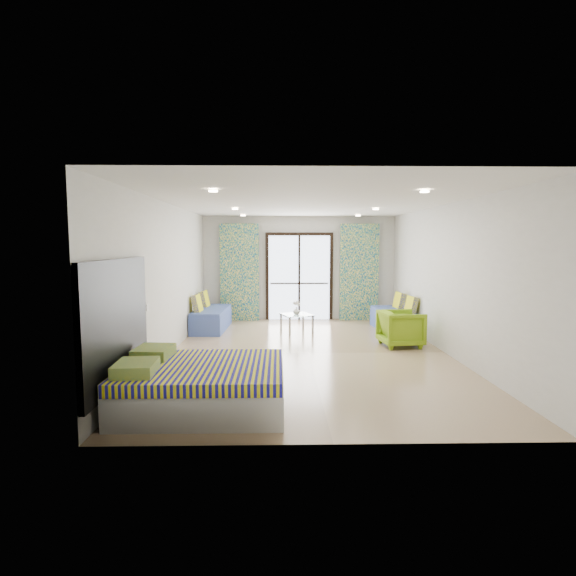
{
  "coord_description": "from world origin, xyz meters",
  "views": [
    {
      "loc": [
        -0.54,
        -8.01,
        1.97
      ],
      "look_at": [
        -0.36,
        0.43,
        1.15
      ],
      "focal_mm": 28.0,
      "sensor_mm": 36.0,
      "label": 1
    }
  ],
  "objects_px": {
    "daybed_left": "(211,318)",
    "bed": "(202,385)",
    "coffee_table": "(297,316)",
    "daybed_right": "(395,319)",
    "armchair": "(401,327)"
  },
  "relations": [
    {
      "from": "daybed_left",
      "to": "bed",
      "type": "bearing_deg",
      "value": -80.53
    },
    {
      "from": "daybed_left",
      "to": "coffee_table",
      "type": "distance_m",
      "value": 2.02
    },
    {
      "from": "daybed_right",
      "to": "armchair",
      "type": "distance_m",
      "value": 1.56
    },
    {
      "from": "daybed_left",
      "to": "coffee_table",
      "type": "bearing_deg",
      "value": -9.55
    },
    {
      "from": "bed",
      "to": "coffee_table",
      "type": "height_order",
      "value": "coffee_table"
    },
    {
      "from": "bed",
      "to": "daybed_right",
      "type": "height_order",
      "value": "daybed_right"
    },
    {
      "from": "coffee_table",
      "to": "armchair",
      "type": "relative_size",
      "value": 1.05
    },
    {
      "from": "bed",
      "to": "daybed_left",
      "type": "height_order",
      "value": "daybed_left"
    },
    {
      "from": "daybed_right",
      "to": "armchair",
      "type": "xyz_separation_m",
      "value": [
        -0.29,
        -1.53,
        0.12
      ]
    },
    {
      "from": "bed",
      "to": "daybed_left",
      "type": "relative_size",
      "value": 1.08
    },
    {
      "from": "daybed_right",
      "to": "coffee_table",
      "type": "distance_m",
      "value": 2.26
    },
    {
      "from": "daybed_left",
      "to": "daybed_right",
      "type": "distance_m",
      "value": 4.24
    },
    {
      "from": "bed",
      "to": "daybed_right",
      "type": "xyz_separation_m",
      "value": [
        3.59,
        4.76,
        -0.01
      ]
    },
    {
      "from": "armchair",
      "to": "daybed_left",
      "type": "bearing_deg",
      "value": 58.8
    },
    {
      "from": "bed",
      "to": "daybed_left",
      "type": "bearing_deg",
      "value": 97.23
    }
  ]
}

